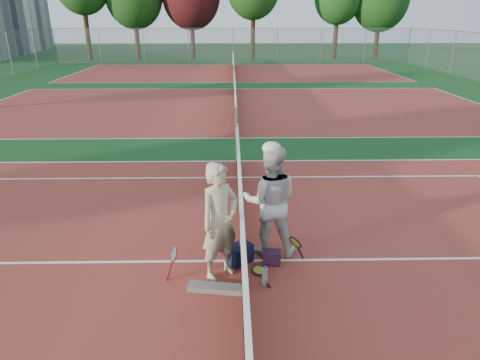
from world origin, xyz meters
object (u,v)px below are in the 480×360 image
racket_red (174,263)px  racket_black_held (295,250)px  player_b (270,201)px  sports_bag_navy (240,254)px  player_a (220,222)px  racket_spare (259,271)px  sports_bag_purple (272,257)px  water_bottle (265,277)px  net_main (241,235)px

racket_red → racket_black_held: racket_red is taller
player_b → sports_bag_navy: player_b is taller
player_a → sports_bag_navy: size_ratio=4.64×
racket_red → sports_bag_navy: bearing=2.9°
racket_spare → sports_bag_navy: (-0.32, 0.33, 0.13)m
sports_bag_navy → player_b: bearing=32.8°
player_a → sports_bag_purple: (0.87, 0.31, -0.84)m
sports_bag_purple → water_bottle: 0.64m
player_a → water_bottle: bearing=-65.3°
net_main → racket_red: size_ratio=18.94×
racket_black_held → racket_spare: racket_black_held is taller
racket_red → racket_spare: (1.37, 0.15, -0.26)m
net_main → racket_red: net_main is taller
water_bottle → net_main: bearing=116.2°
net_main → racket_spare: (0.29, -0.36, -0.48)m
net_main → water_bottle: size_ratio=36.60×
net_main → sports_bag_navy: bearing=-127.5°
player_b → sports_bag_purple: bearing=96.5°
player_a → player_b: 1.11m
net_main → racket_black_held: (0.91, -0.10, -0.24)m
water_bottle → sports_bag_navy: bearing=119.5°
sports_bag_navy → racket_red: bearing=-155.8°
player_b → racket_black_held: size_ratio=3.73×
racket_black_held → water_bottle: bearing=5.3°
player_b → sports_bag_navy: (-0.53, -0.34, -0.83)m
sports_bag_purple → water_bottle: (-0.17, -0.62, 0.03)m
net_main → racket_spare: size_ratio=18.28×
player_a → player_b: (0.85, 0.71, 0.03)m
player_a → net_main: bearing=7.6°
water_bottle → racket_red: bearing=172.0°
player_a → racket_black_held: 1.47m
player_a → racket_spare: bearing=-37.9°
racket_red → sports_bag_navy: racket_red is taller
sports_bag_purple → net_main: bearing=169.9°
player_a → racket_spare: size_ratio=3.21×
player_b → racket_red: bearing=31.2°
net_main → player_b: bearing=31.1°
net_main → racket_black_held: bearing=-6.5°
sports_bag_purple → racket_black_held: bearing=-1.6°
racket_spare → sports_bag_purple: (0.24, 0.27, 0.09)m
player_b → racket_black_held: player_b is taller
net_main → water_bottle: 0.87m
net_main → sports_bag_navy: 0.35m
net_main → racket_black_held: 0.95m
racket_red → racket_spare: 1.40m
sports_bag_purple → water_bottle: bearing=-105.4°
water_bottle → sports_bag_purple: bearing=74.6°
net_main → sports_bag_purple: 0.66m
sports_bag_navy → sports_bag_purple: sports_bag_navy is taller
player_a → racket_red: 1.00m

